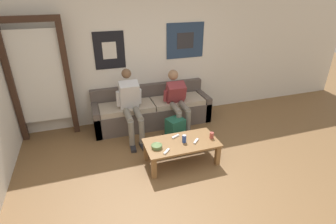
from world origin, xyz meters
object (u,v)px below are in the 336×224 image
coffee_table (181,145)px  game_controller_near_right (175,136)px  backpack (176,130)px  game_controller_far_center (196,141)px  pillar_candle (212,135)px  couch (152,111)px  drink_can_blue (184,139)px  ceramic_bowl (157,146)px  person_seated_teen (177,99)px  game_controller_near_left (167,151)px  person_seated_adult (131,103)px

coffee_table → game_controller_near_right: 0.19m
backpack → game_controller_far_center: (0.07, -0.73, 0.18)m
backpack → pillar_candle: pillar_candle is taller
couch → drink_can_blue: size_ratio=18.75×
coffee_table → ceramic_bowl: size_ratio=6.84×
couch → game_controller_near_right: (0.05, -1.26, 0.11)m
person_seated_teen → game_controller_near_left: size_ratio=8.81×
person_seated_teen → game_controller_near_right: 1.02m
backpack → coffee_table: bearing=-102.3°
ceramic_bowl → game_controller_near_left: 0.19m
backpack → person_seated_adult: bearing=150.5°
backpack → ceramic_bowl: 0.92m
backpack → ceramic_bowl: (-0.56, -0.70, 0.20)m
game_controller_near_left → person_seated_teen: bearing=63.8°
pillar_candle → drink_can_blue: bearing=176.4°
backpack → drink_can_blue: 0.73m
ceramic_bowl → game_controller_near_right: (0.37, 0.20, -0.02)m
ceramic_bowl → coffee_table: bearing=4.4°
person_seated_teen → game_controller_far_center: size_ratio=8.84×
person_seated_adult → game_controller_near_left: size_ratio=9.70×
backpack → drink_can_blue: size_ratio=3.36×
person_seated_adult → game_controller_far_center: size_ratio=9.73×
coffee_table → person_seated_teen: size_ratio=1.03×
couch → backpack: (0.24, -0.76, -0.08)m
game_controller_near_right → pillar_candle: bearing=-21.3°
coffee_table → game_controller_far_center: bearing=-16.1°
pillar_candle → couch: bearing=111.9°
ceramic_bowl → game_controller_near_left: (0.11, -0.15, -0.02)m
coffee_table → game_controller_near_left: bearing=-148.8°
backpack → game_controller_far_center: 0.76m
person_seated_adult → pillar_candle: (1.07, -1.12, -0.24)m
coffee_table → pillar_candle: pillar_candle is taller
coffee_table → game_controller_far_center: (0.22, -0.06, 0.07)m
person_seated_adult → backpack: size_ratio=2.95×
ceramic_bowl → game_controller_near_left: ceramic_bowl is taller
person_seated_teen → pillar_candle: 1.16m
coffee_table → backpack: backpack is taller
game_controller_near_right → person_seated_teen: bearing=68.5°
game_controller_near_left → game_controller_far_center: (0.52, 0.12, 0.00)m
couch → ceramic_bowl: couch is taller
person_seated_teen → game_controller_far_center: person_seated_teen is taller
couch → person_seated_teen: 0.63m
coffee_table → person_seated_teen: (0.32, 1.09, 0.31)m
person_seated_adult → drink_can_blue: size_ratio=9.89×
pillar_candle → game_controller_near_right: 0.58m
person_seated_adult → coffee_table: bearing=-61.8°
backpack → game_controller_near_right: size_ratio=2.87×
couch → game_controller_near_right: bearing=-87.6°
game_controller_near_right → drink_can_blue: bearing=-66.6°
pillar_candle → coffee_table: bearing=175.2°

